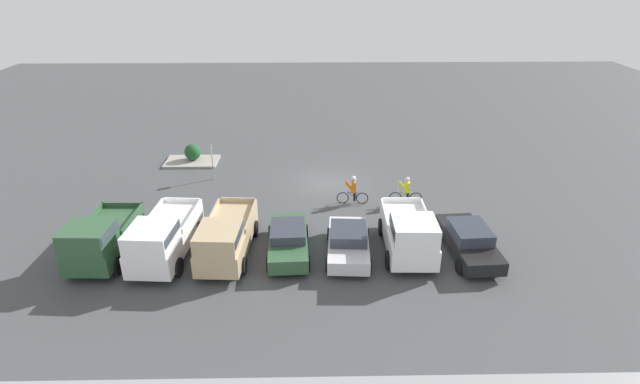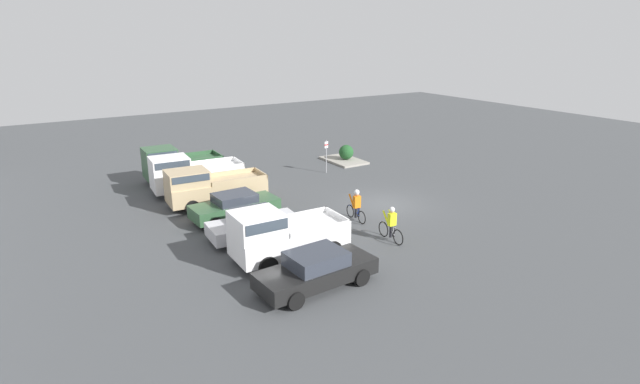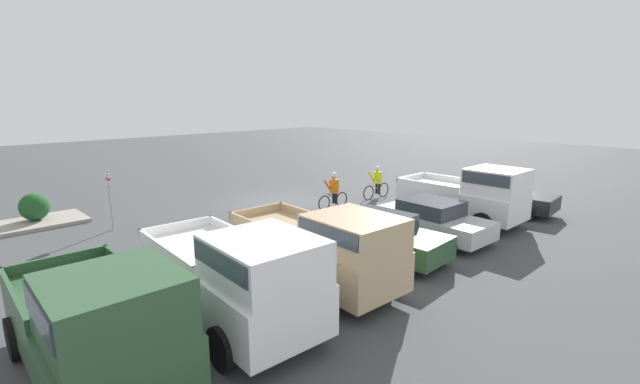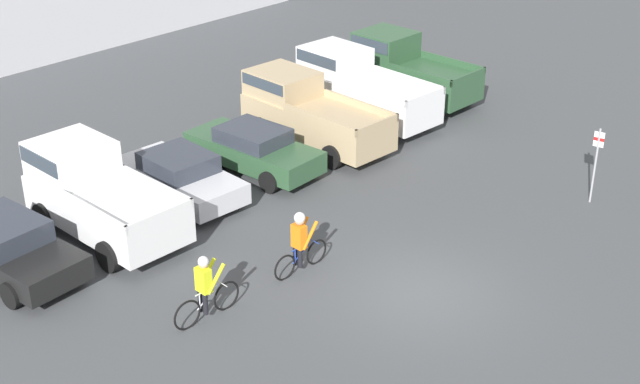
{
  "view_description": "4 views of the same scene",
  "coord_description": "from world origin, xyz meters",
  "px_view_note": "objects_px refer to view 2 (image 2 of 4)",
  "views": [
    {
      "loc": [
        1.14,
        28.19,
        12.56
      ],
      "look_at": [
        0.67,
        3.86,
        1.2
      ],
      "focal_mm": 28.0,
      "sensor_mm": 36.0,
      "label": 1
    },
    {
      "loc": [
        -20.69,
        17.25,
        9.33
      ],
      "look_at": [
        0.67,
        3.86,
        1.2
      ],
      "focal_mm": 28.0,
      "sensor_mm": 36.0,
      "label": 2
    },
    {
      "loc": [
        12.63,
        16.04,
        4.94
      ],
      "look_at": [
        0.67,
        3.86,
        1.2
      ],
      "focal_mm": 24.0,
      "sensor_mm": 36.0,
      "label": 3
    },
    {
      "loc": [
        -15.17,
        -10.48,
        11.8
      ],
      "look_at": [
        0.67,
        3.86,
        1.2
      ],
      "focal_mm": 50.0,
      "sensor_mm": 36.0,
      "label": 4
    }
  ],
  "objects_px": {
    "pickup_truck_1": "(209,186)",
    "shrub": "(346,152)",
    "sedan_1": "(254,224)",
    "pickup_truck_0": "(280,234)",
    "sedan_2": "(235,206)",
    "pickup_truck_3": "(176,164)",
    "cyclist_1": "(391,224)",
    "sedan_0": "(316,270)",
    "cyclist_0": "(356,204)",
    "fire_lane_sign": "(326,153)",
    "pickup_truck_2": "(190,174)"
  },
  "relations": [
    {
      "from": "cyclist_1",
      "to": "sedan_1",
      "type": "bearing_deg",
      "value": 55.56
    },
    {
      "from": "pickup_truck_0",
      "to": "pickup_truck_1",
      "type": "height_order",
      "value": "pickup_truck_0"
    },
    {
      "from": "sedan_0",
      "to": "shrub",
      "type": "bearing_deg",
      "value": -38.28
    },
    {
      "from": "pickup_truck_1",
      "to": "fire_lane_sign",
      "type": "bearing_deg",
      "value": -76.53
    },
    {
      "from": "shrub",
      "to": "cyclist_1",
      "type": "bearing_deg",
      "value": 153.06
    },
    {
      "from": "pickup_truck_3",
      "to": "cyclist_0",
      "type": "height_order",
      "value": "pickup_truck_3"
    },
    {
      "from": "sedan_2",
      "to": "pickup_truck_0",
      "type": "bearing_deg",
      "value": 176.85
    },
    {
      "from": "sedan_2",
      "to": "pickup_truck_3",
      "type": "bearing_deg",
      "value": 3.5
    },
    {
      "from": "sedan_1",
      "to": "pickup_truck_1",
      "type": "height_order",
      "value": "pickup_truck_1"
    },
    {
      "from": "pickup_truck_1",
      "to": "shrub",
      "type": "bearing_deg",
      "value": -71.37
    },
    {
      "from": "pickup_truck_0",
      "to": "pickup_truck_2",
      "type": "distance_m",
      "value": 11.22
    },
    {
      "from": "sedan_2",
      "to": "cyclist_0",
      "type": "distance_m",
      "value": 6.27
    },
    {
      "from": "pickup_truck_0",
      "to": "cyclist_0",
      "type": "xyz_separation_m",
      "value": [
        2.14,
        -5.55,
        -0.31
      ]
    },
    {
      "from": "cyclist_0",
      "to": "shrub",
      "type": "relative_size",
      "value": 1.63
    },
    {
      "from": "pickup_truck_0",
      "to": "shrub",
      "type": "bearing_deg",
      "value": -44.18
    },
    {
      "from": "sedan_2",
      "to": "cyclist_0",
      "type": "bearing_deg",
      "value": -123.32
    },
    {
      "from": "sedan_2",
      "to": "cyclist_1",
      "type": "height_order",
      "value": "cyclist_1"
    },
    {
      "from": "sedan_2",
      "to": "fire_lane_sign",
      "type": "bearing_deg",
      "value": -60.4
    },
    {
      "from": "sedan_0",
      "to": "sedan_1",
      "type": "xyz_separation_m",
      "value": [
        5.6,
        -0.03,
        -0.03
      ]
    },
    {
      "from": "sedan_0",
      "to": "shrub",
      "type": "relative_size",
      "value": 4.37
    },
    {
      "from": "pickup_truck_0",
      "to": "pickup_truck_2",
      "type": "bearing_deg",
      "value": 1.01
    },
    {
      "from": "pickup_truck_0",
      "to": "pickup_truck_3",
      "type": "xyz_separation_m",
      "value": [
        14.0,
        0.21,
        -0.0
      ]
    },
    {
      "from": "sedan_0",
      "to": "shrub",
      "type": "xyz_separation_m",
      "value": [
        15.35,
        -12.12,
        -0.04
      ]
    },
    {
      "from": "cyclist_0",
      "to": "shrub",
      "type": "distance_m",
      "value": 12.34
    },
    {
      "from": "fire_lane_sign",
      "to": "pickup_truck_0",
      "type": "bearing_deg",
      "value": 139.2
    },
    {
      "from": "shrub",
      "to": "fire_lane_sign",
      "type": "bearing_deg",
      "value": 122.44
    },
    {
      "from": "cyclist_1",
      "to": "fire_lane_sign",
      "type": "relative_size",
      "value": 0.82
    },
    {
      "from": "sedan_2",
      "to": "cyclist_0",
      "type": "xyz_separation_m",
      "value": [
        -3.45,
        -5.24,
        0.16
      ]
    },
    {
      "from": "sedan_0",
      "to": "cyclist_1",
      "type": "height_order",
      "value": "cyclist_1"
    },
    {
      "from": "pickup_truck_0",
      "to": "fire_lane_sign",
      "type": "xyz_separation_m",
      "value": [
        10.62,
        -9.17,
        0.19
      ]
    },
    {
      "from": "sedan_0",
      "to": "pickup_truck_2",
      "type": "height_order",
      "value": "pickup_truck_2"
    },
    {
      "from": "sedan_0",
      "to": "pickup_truck_0",
      "type": "xyz_separation_m",
      "value": [
        2.81,
        0.07,
        0.46
      ]
    },
    {
      "from": "sedan_1",
      "to": "cyclist_1",
      "type": "xyz_separation_m",
      "value": [
        -3.62,
        -5.29,
        0.13
      ]
    },
    {
      "from": "pickup_truck_1",
      "to": "cyclist_1",
      "type": "xyz_separation_m",
      "value": [
        -9.25,
        -5.44,
        -0.28
      ]
    },
    {
      "from": "fire_lane_sign",
      "to": "shrub",
      "type": "relative_size",
      "value": 2.09
    },
    {
      "from": "pickup_truck_0",
      "to": "cyclist_0",
      "type": "distance_m",
      "value": 5.96
    },
    {
      "from": "pickup_truck_2",
      "to": "cyclist_1",
      "type": "relative_size",
      "value": 2.9
    },
    {
      "from": "cyclist_0",
      "to": "shrub",
      "type": "xyz_separation_m",
      "value": [
        10.4,
        -6.64,
        -0.18
      ]
    },
    {
      "from": "pickup_truck_0",
      "to": "pickup_truck_3",
      "type": "height_order",
      "value": "pickup_truck_0"
    },
    {
      "from": "pickup_truck_2",
      "to": "cyclist_0",
      "type": "height_order",
      "value": "pickup_truck_2"
    },
    {
      "from": "sedan_2",
      "to": "shrub",
      "type": "height_order",
      "value": "sedan_2"
    },
    {
      "from": "pickup_truck_0",
      "to": "cyclist_0",
      "type": "relative_size",
      "value": 2.76
    },
    {
      "from": "pickup_truck_2",
      "to": "pickup_truck_0",
      "type": "bearing_deg",
      "value": -178.99
    },
    {
      "from": "pickup_truck_3",
      "to": "fire_lane_sign",
      "type": "xyz_separation_m",
      "value": [
        -3.38,
        -9.38,
        0.2
      ]
    },
    {
      "from": "shrub",
      "to": "sedan_2",
      "type": "bearing_deg",
      "value": 120.34
    },
    {
      "from": "sedan_0",
      "to": "pickup_truck_0",
      "type": "distance_m",
      "value": 2.85
    },
    {
      "from": "sedan_0",
      "to": "pickup_truck_3",
      "type": "height_order",
      "value": "pickup_truck_3"
    },
    {
      "from": "sedan_0",
      "to": "sedan_2",
      "type": "relative_size",
      "value": 1.05
    },
    {
      "from": "cyclist_1",
      "to": "fire_lane_sign",
      "type": "bearing_deg",
      "value": -18.27
    },
    {
      "from": "pickup_truck_0",
      "to": "sedan_2",
      "type": "xyz_separation_m",
      "value": [
        5.59,
        -0.31,
        -0.47
      ]
    }
  ]
}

